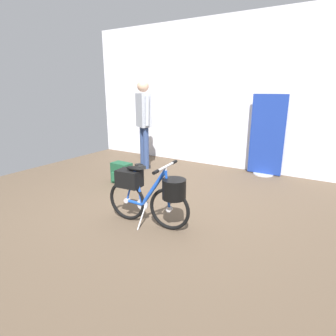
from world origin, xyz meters
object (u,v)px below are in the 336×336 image
object	(u,v)px
floor_banner_stand	(267,140)
backpack_on_floor	(122,173)
folding_bike_foreground	(151,192)
visitor_near_wall	(144,119)

from	to	relation	value
floor_banner_stand	backpack_on_floor	world-z (taller)	floor_banner_stand
floor_banner_stand	folding_bike_foreground	bearing A→B (deg)	-102.43
folding_bike_foreground	backpack_on_floor	world-z (taller)	folding_bike_foreground
floor_banner_stand	visitor_near_wall	size ratio (longest dim) A/B	0.86
folding_bike_foreground	visitor_near_wall	distance (m)	2.56
folding_bike_foreground	visitor_near_wall	world-z (taller)	visitor_near_wall
visitor_near_wall	backpack_on_floor	bearing A→B (deg)	-75.62
visitor_near_wall	backpack_on_floor	distance (m)	1.29
floor_banner_stand	backpack_on_floor	distance (m)	2.64
backpack_on_floor	floor_banner_stand	bearing A→B (deg)	42.85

